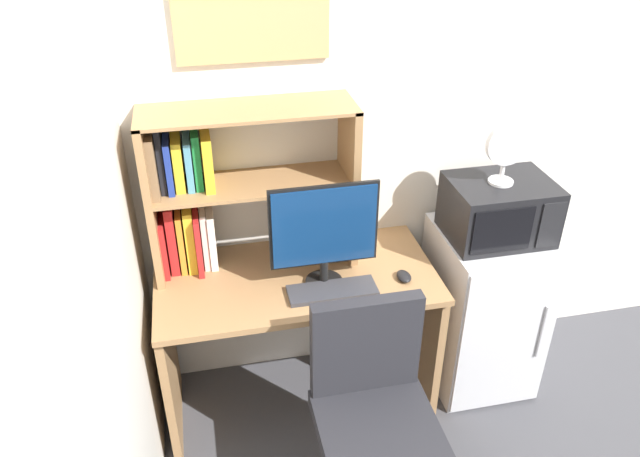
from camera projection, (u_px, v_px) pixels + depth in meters
name	position (u px, v px, depth m)	size (l,w,h in m)	color
wall_back	(557.00, 111.00, 2.94)	(6.40, 0.04, 2.60)	silver
desk	(297.00, 318.00, 2.83)	(1.23, 0.62, 0.77)	#997047
hutch_bookshelf	(217.00, 189.00, 2.61)	(0.88, 0.29, 0.72)	#997047
monitor	(324.00, 231.00, 2.52)	(0.46, 0.16, 0.47)	black
keyboard	(332.00, 291.00, 2.60)	(0.38, 0.13, 0.02)	#333338
computer_mouse	(404.00, 276.00, 2.68)	(0.06, 0.09, 0.03)	black
mini_fridge	(481.00, 308.00, 3.07)	(0.48, 0.55, 0.84)	silver
microwave	(498.00, 210.00, 2.78)	(0.45, 0.35, 0.27)	black
desk_fan	(507.00, 149.00, 2.61)	(0.19, 0.11, 0.29)	silver
desk_chair	(373.00, 430.00, 2.43)	(0.52, 0.52, 0.94)	black
wall_corkboard	(251.00, 8.00, 2.38)	(0.61, 0.02, 0.41)	tan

